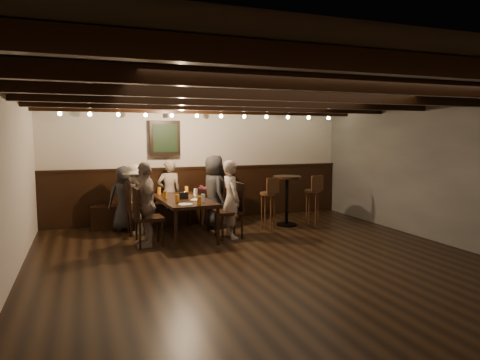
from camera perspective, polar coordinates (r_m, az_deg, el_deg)
name	(u,v)px	position (r m, az deg, el deg)	size (l,w,h in m)	color
room	(205,175)	(7.94, -4.73, 0.65)	(7.00, 7.00, 7.00)	black
dining_table	(183,202)	(7.73, -7.60, -2.87)	(0.90, 1.85, 0.68)	black
chair_left_near	(139,218)	(8.07, -13.38, -4.96)	(0.47, 0.47, 0.98)	black
chair_left_far	(148,228)	(7.20, -12.18, -6.28)	(0.46, 0.46, 0.97)	black
chair_right_near	(213,213)	(8.42, -3.64, -4.42)	(0.45, 0.45, 0.95)	black
chair_right_far	(230,221)	(7.59, -1.39, -5.50)	(0.46, 0.46, 0.98)	black
person_bench_left	(125,198)	(8.43, -15.14, -2.34)	(0.61, 0.39, 1.24)	#28282B
person_bench_centre	(169,192)	(8.73, -9.42, -1.65)	(0.48, 0.32, 1.32)	gray
person_bench_right	(214,190)	(8.84, -3.51, -1.36)	(0.66, 0.51, 1.36)	#591E2E
person_left_near	(136,200)	(8.01, -13.64, -2.56)	(0.83, 0.48, 1.29)	#BBB39E
person_left_far	(146,204)	(7.12, -12.49, -3.17)	(0.81, 0.34, 1.39)	gray
person_right_near	(214,192)	(8.36, -3.46, -1.56)	(0.70, 0.45, 1.42)	black
person_right_far	(231,199)	(7.53, -1.18, -2.58)	(0.50, 0.33, 1.37)	#A5978B
pint_a	(159,191)	(8.32, -10.74, -1.42)	(0.07, 0.07, 0.14)	#BF7219
pint_b	(187,190)	(8.40, -7.14, -1.29)	(0.07, 0.07, 0.14)	#BF7219
pint_c	(165,195)	(7.74, -9.95, -1.96)	(0.07, 0.07, 0.14)	#BF7219
pint_d	(196,192)	(7.99, -5.91, -1.66)	(0.07, 0.07, 0.14)	silver
pint_e	(177,199)	(7.23, -8.36, -2.50)	(0.07, 0.07, 0.14)	#BF7219
pint_f	(203,198)	(7.25, -4.94, -2.43)	(0.07, 0.07, 0.14)	silver
pint_g	(199,201)	(6.97, -5.48, -2.78)	(0.07, 0.07, 0.14)	#BF7219
plate_near	(185,204)	(7.02, -7.28, -3.25)	(0.24, 0.24, 0.01)	white
plate_far	(198,200)	(7.49, -5.67, -2.65)	(0.24, 0.24, 0.01)	white
condiment_caddy	(184,196)	(7.67, -7.51, -2.07)	(0.15, 0.10, 0.12)	black
candle	(185,195)	(8.04, -7.35, -1.95)	(0.05, 0.05, 0.05)	beige
high_top_table	(287,193)	(8.61, 6.26, -1.74)	(0.56, 0.56, 1.00)	black
bar_stool_left	(268,210)	(8.26, 3.77, -4.01)	(0.33, 0.35, 1.02)	#372111
bar_stool_right	(312,207)	(8.75, 9.64, -3.52)	(0.32, 0.34, 1.02)	#372111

